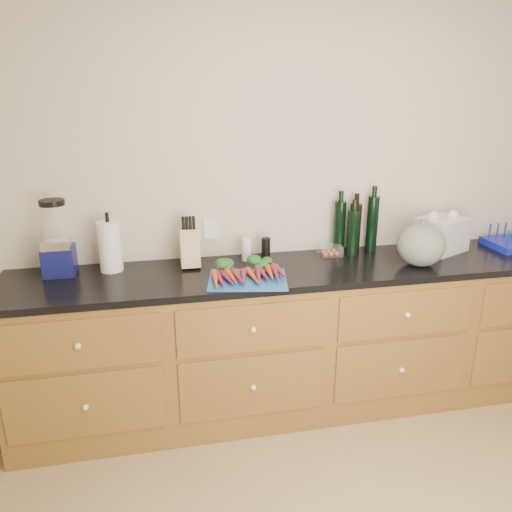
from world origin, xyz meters
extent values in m
cube|color=beige|center=(0.00, 1.62, 1.30)|extent=(4.10, 0.05, 2.60)
cube|color=brown|center=(0.00, 1.30, 0.45)|extent=(3.60, 0.60, 0.90)
cube|color=brown|center=(-1.35, 0.99, 0.72)|extent=(0.82, 0.01, 0.28)
sphere|color=white|center=(-1.35, 0.98, 0.72)|extent=(0.03, 0.03, 0.03)
cube|color=brown|center=(-1.35, 0.99, 0.36)|extent=(0.82, 0.01, 0.38)
sphere|color=white|center=(-1.35, 0.98, 0.36)|extent=(0.03, 0.03, 0.03)
cube|color=brown|center=(-0.45, 0.99, 0.72)|extent=(0.82, 0.01, 0.28)
sphere|color=white|center=(-0.45, 0.98, 0.72)|extent=(0.03, 0.03, 0.03)
cube|color=brown|center=(-0.45, 0.99, 0.36)|extent=(0.82, 0.01, 0.38)
sphere|color=white|center=(-0.45, 0.98, 0.36)|extent=(0.03, 0.03, 0.03)
cube|color=brown|center=(0.45, 0.99, 0.72)|extent=(0.82, 0.01, 0.28)
sphere|color=white|center=(0.45, 0.98, 0.72)|extent=(0.03, 0.03, 0.03)
cube|color=brown|center=(0.45, 0.99, 0.36)|extent=(0.82, 0.01, 0.38)
sphere|color=white|center=(0.45, 0.98, 0.36)|extent=(0.03, 0.03, 0.03)
cube|color=black|center=(0.00, 1.30, 0.92)|extent=(3.64, 0.62, 0.04)
cube|color=#245CA7|center=(-0.45, 1.14, 0.95)|extent=(0.48, 0.39, 0.01)
cone|color=#D95119|center=(-0.63, 1.12, 0.97)|extent=(0.04, 0.19, 0.04)
cone|color=maroon|center=(-0.60, 1.12, 0.97)|extent=(0.04, 0.19, 0.04)
cone|color=#742448|center=(-0.57, 1.12, 0.97)|extent=(0.04, 0.19, 0.04)
cone|color=#D95119|center=(-0.54, 1.12, 0.97)|extent=(0.04, 0.19, 0.04)
cone|color=maroon|center=(-0.51, 1.12, 0.97)|extent=(0.04, 0.19, 0.04)
cone|color=#742448|center=(-0.48, 1.12, 0.97)|extent=(0.04, 0.19, 0.04)
ellipsoid|color=#194D1D|center=(-0.55, 1.26, 0.98)|extent=(0.19, 0.11, 0.06)
cone|color=#D95119|center=(-0.42, 1.12, 0.97)|extent=(0.04, 0.19, 0.04)
cone|color=maroon|center=(-0.39, 1.12, 0.97)|extent=(0.04, 0.19, 0.04)
cone|color=#742448|center=(-0.36, 1.12, 0.97)|extent=(0.04, 0.19, 0.04)
cone|color=#D95119|center=(-0.33, 1.12, 0.97)|extent=(0.04, 0.19, 0.04)
cone|color=maroon|center=(-0.30, 1.12, 0.97)|extent=(0.04, 0.19, 0.04)
cone|color=#742448|center=(-0.27, 1.12, 0.97)|extent=(0.04, 0.19, 0.04)
ellipsoid|color=#194D1D|center=(-0.34, 1.26, 0.98)|extent=(0.19, 0.11, 0.06)
ellipsoid|color=#5A6656|center=(0.61, 1.18, 1.07)|extent=(0.28, 0.28, 0.25)
cube|color=#10134A|center=(-1.48, 1.46, 1.02)|extent=(0.17, 0.17, 0.16)
cube|color=silver|center=(-1.48, 1.43, 1.13)|extent=(0.15, 0.10, 0.05)
cylinder|color=white|center=(-1.48, 1.46, 1.23)|extent=(0.13, 0.13, 0.22)
cylinder|color=black|center=(-1.48, 1.46, 1.36)|extent=(0.14, 0.14, 0.03)
cylinder|color=white|center=(-1.19, 1.46, 1.09)|extent=(0.13, 0.13, 0.29)
cube|color=#D0B77A|center=(-0.74, 1.44, 1.05)|extent=(0.11, 0.11, 0.22)
cylinder|color=white|center=(-0.39, 1.48, 1.01)|extent=(0.06, 0.06, 0.13)
cylinder|color=black|center=(-0.27, 1.48, 1.01)|extent=(0.05, 0.05, 0.14)
cylinder|color=white|center=(-0.27, 1.48, 0.99)|extent=(0.04, 0.04, 0.10)
cube|color=white|center=(0.15, 1.47, 0.97)|extent=(0.14, 0.11, 0.06)
cylinder|color=black|center=(0.22, 1.52, 1.11)|extent=(0.07, 0.07, 0.33)
cylinder|color=black|center=(0.33, 1.53, 1.10)|extent=(0.07, 0.07, 0.31)
cylinder|color=black|center=(0.44, 1.52, 1.12)|extent=(0.07, 0.07, 0.36)
cylinder|color=black|center=(0.29, 1.45, 1.08)|extent=(0.07, 0.07, 0.29)
camera|label=1|loc=(-0.92, -1.38, 1.95)|focal=35.00mm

